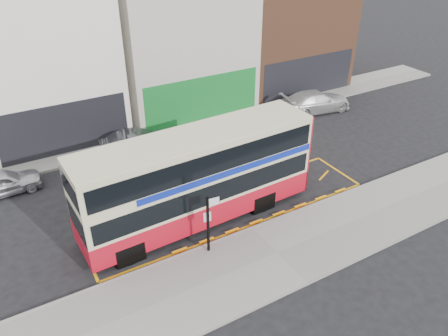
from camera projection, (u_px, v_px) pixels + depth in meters
ground at (248, 226)px, 20.18m from camera, size 120.00×120.00×0.00m
pavement at (277, 254)px, 18.44m from camera, size 40.00×4.00×0.15m
kerb at (252, 229)px, 19.86m from camera, size 40.00×0.15×0.15m
far_pavement at (156, 132)px, 28.30m from camera, size 50.00×3.00×0.15m
road_markings at (230, 208)px, 21.36m from camera, size 14.00×3.40×0.01m
terrace_left at (38, 49)px, 26.19m from camera, size 8.00×8.01×11.80m
terrace_green_shop at (175, 34)px, 30.18m from camera, size 9.00×8.01×11.30m
terrace_right at (280, 26)px, 34.29m from camera, size 9.00×8.01×10.30m
double_decker_bus at (199, 177)px, 19.49m from camera, size 11.09×2.96×4.39m
bus_stop_post at (209, 219)px, 17.70m from camera, size 0.67×0.16×2.72m
car_silver at (2, 183)px, 22.13m from camera, size 3.78×1.59×1.28m
car_grey at (139, 143)px, 25.62m from camera, size 4.59×2.13×1.46m
car_white at (316, 101)px, 31.04m from camera, size 5.40×2.74×1.50m
street_tree_right at (199, 65)px, 29.20m from camera, size 2.42×2.42×5.22m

